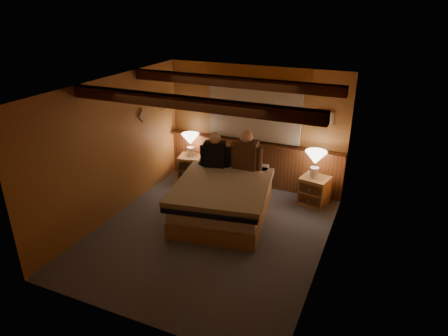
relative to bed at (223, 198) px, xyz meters
The scene contains 19 objects.
floor 0.69m from the bed, 88.48° to the right, with size 4.20×4.20×0.00m, color #585C69.
ceiling 2.13m from the bed, 88.48° to the right, with size 4.20×4.20×0.00m, color #C38A49.
wall_back 1.73m from the bed, 89.40° to the left, with size 3.60×3.60×0.00m, color #CB8048.
wall_left 2.06m from the bed, 161.70° to the right, with size 4.20×4.20×0.00m, color #CB8048.
wall_right 2.09m from the bed, 18.01° to the right, with size 4.20×4.20×0.00m, color #CB8048.
wall_front 2.82m from the bed, 89.67° to the right, with size 3.60×3.60×0.00m, color #CB8048.
wainscot 1.45m from the bed, 89.38° to the left, with size 3.60×0.23×0.94m.
curtain_window 1.86m from the bed, 89.37° to the left, with size 2.18×0.09×1.11m.
ceiling_beams 2.01m from the bed, 87.96° to the right, with size 3.60×1.65×0.16m.
coat_rail 2.37m from the bed, 149.95° to the left, with size 0.05×0.55×0.24m.
framed_print 2.35m from the bed, 47.44° to the left, with size 0.30×0.04×0.25m.
bed is the anchor object (origin of this frame).
nightstand_left 1.73m from the bed, 137.16° to the left, with size 0.54×0.50×0.51m.
nightstand_right 1.75m from the bed, 39.26° to the left, with size 0.56×0.53×0.53m.
lamp_left 1.83m from the bed, 136.46° to the left, with size 0.36×0.36×0.47m.
lamp_right 1.80m from the bed, 39.90° to the left, with size 0.39×0.39×0.51m.
person_left 0.91m from the bed, 126.65° to the left, with size 0.54×0.31×0.68m.
person_right 0.95m from the bed, 78.68° to the left, with size 0.61×0.26×0.75m.
duffel_bag 1.39m from the bed, 139.86° to the left, with size 0.48×0.31×0.33m.
Camera 1 is at (2.45, -5.03, 3.58)m, focal length 32.00 mm.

